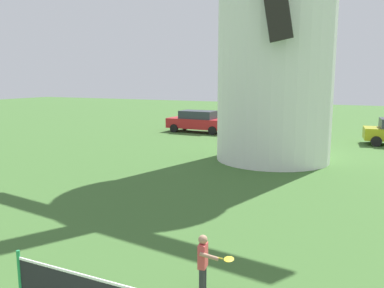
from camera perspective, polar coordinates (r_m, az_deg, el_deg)
The scene contains 3 objects.
player_far at distance 7.47m, azimuth 1.77°, elevation -16.41°, with size 0.71×0.39×1.12m.
parked_car_red at distance 28.75m, azimuth 0.87°, elevation 3.31°, with size 4.46×1.93×1.56m.
parked_car_silver at distance 26.63m, azimuth 13.45°, elevation 2.56°, with size 4.25×1.99×1.56m.
Camera 1 is at (3.24, -1.92, 3.90)m, focal length 37.14 mm.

